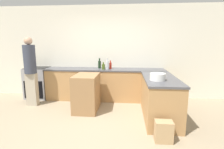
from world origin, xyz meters
name	(u,v)px	position (x,y,z in m)	size (l,w,h in m)	color
ground_plane	(94,127)	(0.00, 0.00, 0.00)	(14.00, 14.00, 0.00)	tan
wall_back	(106,52)	(0.00, 2.09, 1.35)	(8.00, 0.06, 2.70)	silver
counter_back	(105,84)	(0.00, 1.75, 0.45)	(3.37, 0.65, 0.90)	tan
counter_peninsula	(159,97)	(1.34, 0.62, 0.45)	(0.69, 1.67, 0.90)	tan
range_oven	(38,83)	(-2.01, 1.75, 0.45)	(0.65, 0.63, 0.91)	#99999E
island_table	(87,93)	(-0.34, 0.88, 0.44)	(0.55, 0.83, 0.87)	#997047
mixing_bowl	(158,77)	(1.23, 0.32, 0.97)	(0.30, 0.30, 0.14)	white
olive_oil_bottle	(103,67)	(-0.03, 1.63, 0.98)	(0.09, 0.09, 0.20)	#475B1E
vinegar_bottle_clear	(107,65)	(0.07, 1.67, 1.02)	(0.08, 0.08, 0.30)	silver
wine_bottle_dark	(100,64)	(-0.18, 1.86, 1.01)	(0.08, 0.08, 0.29)	black
hot_sauce_bottle	(110,66)	(0.15, 1.74, 0.99)	(0.07, 0.07, 0.24)	red
person_by_range	(30,68)	(-1.84, 1.09, 0.98)	(0.30, 0.30, 1.78)	#ADA38E
paper_bag	(164,131)	(1.25, -0.38, 0.18)	(0.29, 0.20, 0.36)	tan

